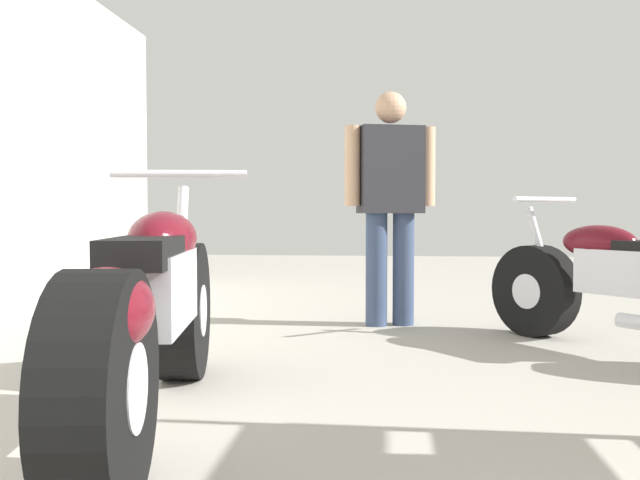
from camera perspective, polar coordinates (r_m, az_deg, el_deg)
ground_plane at (r=3.75m, az=4.17°, el=-10.03°), size 17.58×17.58×0.00m
motorcycle_maroon_cruiser at (r=2.66m, az=-13.65°, el=-5.97°), size 0.67×2.13×1.00m
motorcycle_black_naked at (r=4.29m, az=24.33°, el=-3.50°), size 1.32×1.60×0.89m
mechanic_in_blue at (r=4.93m, az=5.73°, el=3.75°), size 0.65×0.35×1.63m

